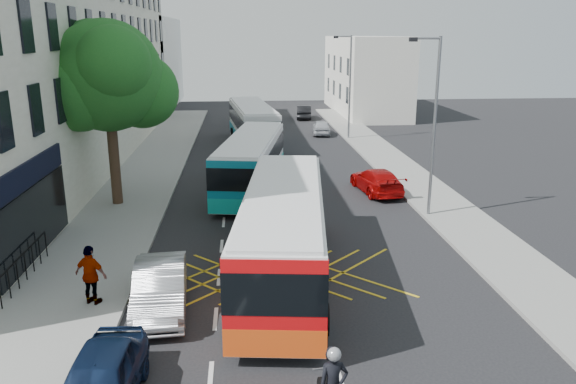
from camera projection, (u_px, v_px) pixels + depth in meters
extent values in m
plane|color=black|center=(338.00, 371.00, 14.18)|extent=(120.00, 120.00, 0.00)
cube|color=gray|center=(118.00, 204.00, 27.87)|extent=(5.00, 70.00, 0.15)
cube|color=gray|center=(432.00, 197.00, 29.15)|extent=(3.00, 70.00, 0.15)
cube|color=beige|center=(51.00, 63.00, 34.80)|extent=(8.00, 45.00, 13.00)
cube|color=black|center=(29.00, 173.00, 20.14)|extent=(0.12, 7.00, 0.90)
cube|color=black|center=(35.00, 221.00, 20.62)|extent=(0.12, 7.00, 2.60)
cube|color=silver|center=(138.00, 63.00, 64.46)|extent=(8.00, 20.00, 10.00)
cube|color=silver|center=(365.00, 75.00, 60.01)|extent=(6.00, 18.00, 8.00)
cylinder|color=#382619|center=(114.00, 159.00, 27.25)|extent=(0.50, 0.50, 4.40)
sphere|color=#17501B|center=(107.00, 76.00, 26.17)|extent=(5.20, 5.20, 5.20)
sphere|color=#17501B|center=(142.00, 91.00, 27.26)|extent=(3.60, 3.60, 3.60)
sphere|color=#17501B|center=(79.00, 90.00, 25.66)|extent=(3.80, 3.80, 3.80)
sphere|color=#17501B|center=(113.00, 64.00, 24.80)|extent=(3.40, 3.40, 3.40)
sphere|color=#17501B|center=(93.00, 53.00, 26.89)|extent=(3.20, 3.20, 3.20)
cylinder|color=slate|center=(434.00, 129.00, 25.07)|extent=(0.14, 0.14, 8.00)
cylinder|color=slate|center=(427.00, 38.00, 23.96)|extent=(1.20, 0.10, 0.10)
cube|color=black|center=(413.00, 39.00, 23.93)|extent=(0.35, 0.15, 0.18)
cylinder|color=slate|center=(350.00, 88.00, 44.25)|extent=(0.14, 0.14, 8.00)
cylinder|color=slate|center=(344.00, 36.00, 43.14)|extent=(1.20, 0.10, 0.10)
cube|color=black|center=(336.00, 37.00, 43.11)|extent=(0.35, 0.15, 0.18)
cube|color=silver|center=(284.00, 231.00, 19.18)|extent=(3.85, 11.52, 2.72)
cube|color=silver|center=(284.00, 192.00, 18.80)|extent=(3.62, 11.27, 0.12)
cube|color=black|center=(284.00, 221.00, 19.08)|extent=(3.92, 11.59, 1.13)
cube|color=#EF4C14|center=(284.00, 257.00, 19.44)|extent=(3.91, 11.58, 0.77)
cube|color=red|center=(275.00, 308.00, 13.77)|extent=(2.60, 0.40, 2.57)
cube|color=#FF0C0C|center=(233.00, 333.00, 13.99)|extent=(0.26, 0.09, 0.25)
cube|color=#FF0C0C|center=(316.00, 335.00, 13.92)|extent=(0.26, 0.09, 0.25)
cylinder|color=black|center=(255.00, 234.00, 22.53)|extent=(0.39, 0.95, 0.92)
cylinder|color=black|center=(319.00, 235.00, 22.45)|extent=(0.39, 0.95, 0.92)
cylinder|color=black|center=(233.00, 318.00, 15.91)|extent=(0.39, 0.95, 0.92)
cylinder|color=black|center=(324.00, 319.00, 15.83)|extent=(0.39, 0.95, 0.92)
cube|color=silver|center=(251.00, 162.00, 30.11)|extent=(4.15, 10.82, 2.55)
cube|color=silver|center=(251.00, 138.00, 29.75)|extent=(3.92, 10.58, 0.12)
cube|color=black|center=(251.00, 155.00, 30.01)|extent=(4.22, 10.89, 1.06)
cube|color=#0EB0A3|center=(252.00, 178.00, 30.35)|extent=(4.20, 10.88, 0.72)
cube|color=#0B768F|center=(234.00, 187.00, 25.06)|extent=(2.42, 0.51, 2.40)
cube|color=#FF0C0C|center=(214.00, 201.00, 25.32)|extent=(0.26, 0.10, 0.25)
cube|color=#FF0C0C|center=(255.00, 202.00, 25.16)|extent=(0.26, 0.10, 0.25)
cylinder|color=black|center=(239.00, 170.00, 33.29)|extent=(0.41, 0.90, 0.86)
cylinder|color=black|center=(279.00, 171.00, 33.09)|extent=(0.41, 0.90, 0.86)
cylinder|color=black|center=(216.00, 201.00, 27.12)|extent=(0.41, 0.90, 0.86)
cylinder|color=black|center=(266.00, 202.00, 26.92)|extent=(0.41, 0.90, 0.86)
cube|color=silver|center=(253.00, 123.00, 42.62)|extent=(3.65, 11.26, 2.67)
cube|color=silver|center=(252.00, 105.00, 42.25)|extent=(3.43, 11.02, 0.12)
cube|color=black|center=(252.00, 118.00, 42.52)|extent=(3.72, 11.33, 1.11)
cube|color=#0C7A95|center=(253.00, 135.00, 42.87)|extent=(3.70, 11.32, 0.75)
cube|color=silver|center=(263.00, 135.00, 37.41)|extent=(2.55, 0.36, 2.51)
cube|color=#FF0C0C|center=(248.00, 146.00, 37.41)|extent=(0.25, 0.09, 0.25)
cube|color=#FF0C0C|center=(278.00, 145.00, 37.77)|extent=(0.25, 0.09, 0.25)
cylinder|color=black|center=(233.00, 133.00, 45.58)|extent=(0.37, 0.93, 0.91)
cylinder|color=black|center=(263.00, 132.00, 46.03)|extent=(0.37, 0.93, 0.91)
cylinder|color=black|center=(242.00, 149.00, 39.21)|extent=(0.37, 0.93, 0.91)
cylinder|color=black|center=(277.00, 148.00, 39.66)|extent=(0.37, 0.93, 0.91)
cylinder|color=slate|center=(324.00, 378.00, 12.70)|extent=(0.11, 0.45, 0.86)
cylinder|color=slate|center=(326.00, 368.00, 12.46)|extent=(0.61, 0.11, 0.04)
sphere|color=#99999E|center=(334.00, 354.00, 11.69)|extent=(0.31, 0.31, 0.31)
imported|color=#0E1B38|center=(100.00, 382.00, 12.60)|extent=(1.82, 4.14, 1.39)
imported|color=#97999E|center=(160.00, 287.00, 17.22)|extent=(1.88, 4.51, 1.45)
imported|color=#A50707|center=(377.00, 181.00, 30.07)|extent=(2.38, 4.69, 1.30)
imported|color=#393D40|center=(256.00, 117.00, 52.34)|extent=(2.81, 5.55, 1.50)
imported|color=#B4B6BD|center=(321.00, 127.00, 47.49)|extent=(1.84, 3.75, 1.23)
imported|color=black|center=(304.00, 112.00, 56.46)|extent=(1.77, 4.11, 1.32)
imported|color=gray|center=(91.00, 275.00, 17.20)|extent=(1.21, 0.88, 1.90)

